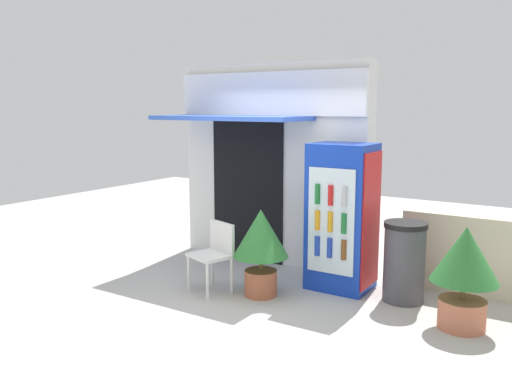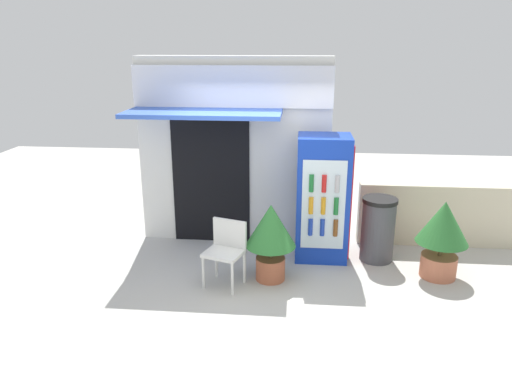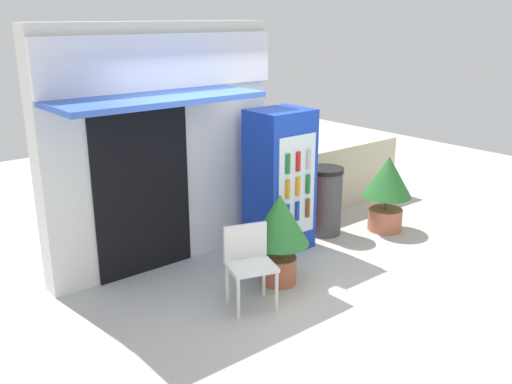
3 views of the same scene
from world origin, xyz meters
The scene contains 8 objects.
ground centered at (0.00, 0.00, 0.00)m, with size 16.00×16.00×0.00m, color beige.
storefront_building centered at (-0.54, 1.60, 1.49)m, with size 2.93×1.19×2.85m.
drink_cooler centered at (0.84, 1.02, 0.91)m, with size 0.76×0.67×1.81m.
plastic_chair centered at (-0.43, 0.09, 0.51)m, with size 0.57×0.54×0.85m.
potted_plant_near_shop centered at (0.14, 0.25, 0.67)m, with size 0.66×0.66×1.05m.
potted_plant_curbside centered at (2.39, 0.53, 0.65)m, with size 0.68×0.68×1.07m.
trash_bin centered at (1.64, 1.00, 0.47)m, with size 0.49×0.49×0.94m.
stone_boundary_wall centered at (2.66, 1.64, 0.48)m, with size 2.46×0.21×0.97m, color beige.
Camera 3 is at (-3.74, -4.05, 2.92)m, focal length 39.33 mm.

